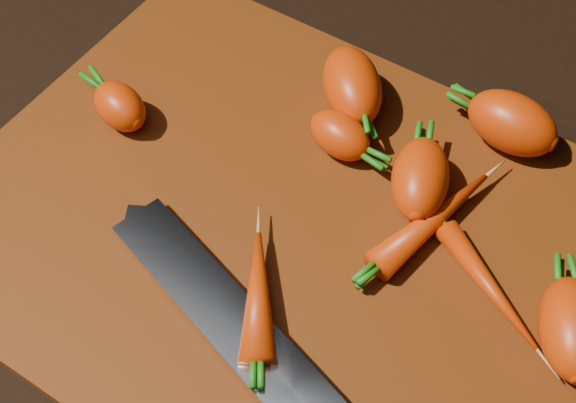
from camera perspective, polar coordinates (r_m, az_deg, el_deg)
The scene contains 12 objects.
ground at distance 0.63m, azimuth -0.50°, elevation -2.47°, with size 2.00×2.00×0.01m, color black.
cutting_board at distance 0.62m, azimuth -0.50°, elevation -1.91°, with size 0.50×0.40×0.01m, color #78310B.
carrot_0 at distance 0.68m, azimuth -11.87°, elevation 6.64°, with size 0.05×0.04×0.04m, color red.
carrot_1 at distance 0.68m, azimuth 4.58°, elevation 8.21°, with size 0.08×0.05×0.05m, color red.
carrot_2 at distance 0.62m, azimuth 9.38°, elevation 1.63°, with size 0.08×0.04×0.04m, color red.
carrot_3 at distance 0.67m, azimuth 15.64°, elevation 5.40°, with size 0.08×0.05×0.05m, color red.
carrot_4 at distance 0.65m, azimuth 3.72°, elevation 4.72°, with size 0.06×0.04×0.04m, color red.
carrot_5 at distance 0.58m, azimuth 19.56°, elevation -8.52°, with size 0.08×0.05×0.05m, color red.
carrot_6 at distance 0.61m, azimuth 10.28°, elevation -1.29°, with size 0.12×0.03×0.03m, color red.
carrot_7 at distance 0.59m, azimuth 14.12°, elevation -5.86°, with size 0.11×0.02×0.02m, color red.
carrot_8 at distance 0.57m, azimuth -2.15°, elevation -6.67°, with size 0.10×0.03×0.03m, color red.
knife at distance 0.56m, azimuth -2.74°, elevation -9.93°, with size 0.37×0.14×0.02m.
Camera 1 is at (0.19, -0.28, 0.52)m, focal length 50.00 mm.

